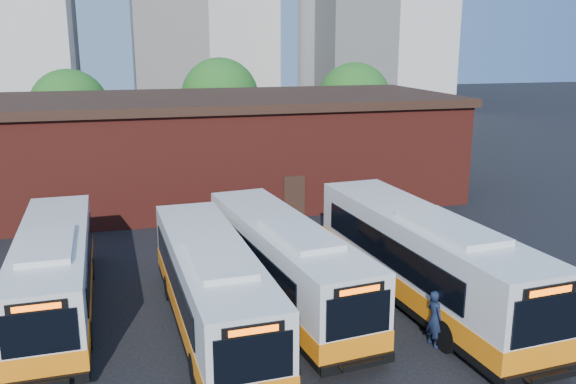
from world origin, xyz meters
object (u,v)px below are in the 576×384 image
object	(u,v)px
bus_east	(423,262)
transit_worker	(435,318)
bus_west	(55,276)
bus_midwest	(212,290)
bus_mideast	(285,265)

from	to	relation	value
bus_east	transit_worker	bearing A→B (deg)	-114.89
bus_west	bus_east	size ratio (longest dim) A/B	0.89
bus_midwest	bus_east	world-z (taller)	bus_east
bus_west	bus_midwest	size ratio (longest dim) A/B	0.99
bus_midwest	transit_worker	world-z (taller)	bus_midwest
bus_west	bus_mideast	distance (m)	8.35
bus_east	bus_mideast	bearing A→B (deg)	159.58
bus_midwest	bus_east	size ratio (longest dim) A/B	0.90
bus_mideast	transit_worker	world-z (taller)	bus_mideast
bus_mideast	bus_midwest	bearing A→B (deg)	-158.57
transit_worker	bus_east	bearing A→B (deg)	-28.20
transit_worker	bus_west	bearing A→B (deg)	56.52
bus_mideast	bus_east	xyz separation A→B (m)	(4.99, -1.41, 0.15)
bus_west	bus_midwest	bearing A→B (deg)	-30.07
bus_west	transit_worker	world-z (taller)	bus_west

